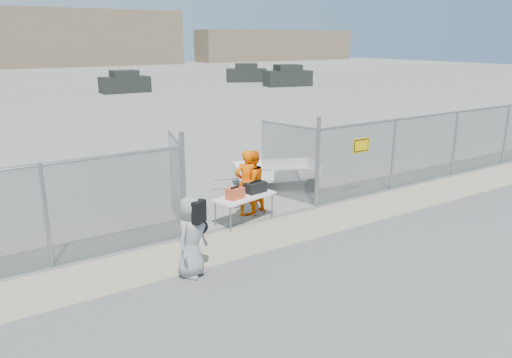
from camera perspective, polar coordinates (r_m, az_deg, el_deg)
ground at (r=11.41m, az=5.56°, el=-7.63°), size 160.00×160.00×0.00m
tarmac_inside at (r=50.75m, az=-25.93°, el=9.17°), size 160.00×80.00×0.01m
dirt_strip at (r=12.14m, az=2.60°, el=-6.05°), size 44.00×1.60×0.01m
distant_hills at (r=86.89m, az=-26.40°, el=14.25°), size 140.00×6.00×9.00m
chain_link_fence at (r=12.56m, az=-0.00°, el=0.00°), size 40.00×0.20×2.20m
folding_table at (r=12.66m, az=-1.32°, el=-3.43°), size 1.76×1.02×0.70m
orange_bag at (r=12.30m, az=-2.42°, el=-1.66°), size 0.49×0.39×0.27m
black_duffel at (r=12.78m, az=-0.06°, el=-0.96°), size 0.59×0.39×0.27m
security_worker_left at (r=12.99m, az=-1.08°, el=-0.47°), size 0.73×0.56×1.76m
security_worker_right at (r=13.07m, az=-0.52°, el=-0.45°), size 0.97×0.83×1.72m
visitor at (r=9.82m, az=-7.40°, el=-6.55°), size 0.95×0.85×1.62m
utility_trailer at (r=15.53m, az=2.33°, el=0.40°), size 3.67×2.72×0.80m
parked_vehicle_near at (r=44.57m, az=-14.78°, el=10.69°), size 4.11×1.93×1.84m
parked_vehicle_mid at (r=54.04m, az=-1.12°, el=12.03°), size 4.55×3.48×1.88m
parked_vehicle_far at (r=49.19m, az=3.65°, el=11.71°), size 4.79×2.98×2.01m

